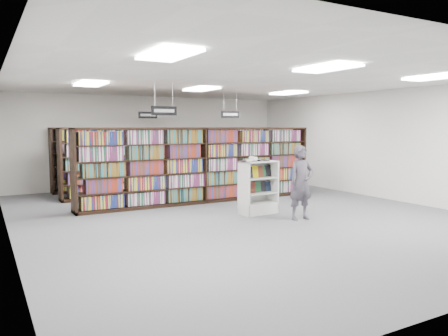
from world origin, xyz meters
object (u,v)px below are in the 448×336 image
bookshelf_row_near (202,165)px  shopper (301,183)px  endcap_display (257,195)px  open_book (254,160)px

bookshelf_row_near → shopper: (0.96, -3.18, -0.20)m
shopper → endcap_display: bearing=116.6°
endcap_display → bookshelf_row_near: bearing=98.1°
endcap_display → open_book: (-0.09, 0.04, 0.87)m
open_book → endcap_display: bearing=-12.1°
open_book → bookshelf_row_near: bearing=113.2°
endcap_display → open_book: bearing=150.6°
endcap_display → open_book: size_ratio=1.72×
bookshelf_row_near → open_book: size_ratio=9.27×
bookshelf_row_near → open_book: (0.38, -2.08, 0.28)m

